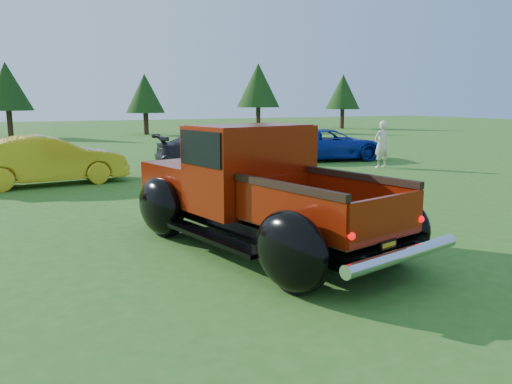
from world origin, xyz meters
TOP-DOWN VIEW (x-y plane):
  - ground at (0.00, 0.00)m, footprint 120.00×120.00m
  - tree_mid_left at (-3.00, 31.00)m, footprint 3.20×3.20m
  - tree_mid_right at (6.00, 30.00)m, footprint 2.82×2.82m
  - tree_east at (15.00, 29.50)m, footprint 3.46×3.46m
  - tree_far_east at (24.00, 30.50)m, footprint 3.07×3.07m
  - pickup_truck at (0.34, 0.77)m, footprint 3.44×5.73m
  - show_car_yellow at (-2.24, 8.91)m, footprint 4.46×1.87m
  - show_car_grey at (3.50, 9.72)m, footprint 4.73×2.27m
  - show_car_blue at (8.64, 10.42)m, footprint 4.96×3.02m
  - spectator at (8.98, 7.56)m, footprint 0.65×0.45m

SIDE VIEW (x-z plane):
  - ground at x=0.00m, z-range 0.00..0.00m
  - show_car_blue at x=8.64m, z-range 0.00..1.28m
  - show_car_grey at x=3.50m, z-range 0.00..1.33m
  - show_car_yellow at x=-2.24m, z-range 0.00..1.43m
  - spectator at x=8.98m, z-range 0.00..1.71m
  - pickup_truck at x=0.34m, z-range -0.05..1.96m
  - tree_mid_right at x=6.00m, z-range 0.77..5.17m
  - tree_far_east at x=24.00m, z-range 0.85..5.65m
  - tree_mid_left at x=-3.00m, z-range 0.88..5.88m
  - tree_east at x=15.00m, z-range 0.96..6.36m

